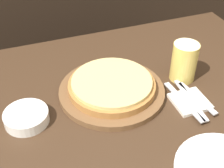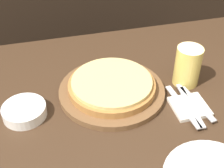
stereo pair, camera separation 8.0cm
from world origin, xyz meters
The scene contains 7 objects.
pizza_on_board centered at (0.00, 0.07, 0.79)m, with size 0.35×0.35×0.06m.
beer_glass centered at (0.27, 0.06, 0.84)m, with size 0.09×0.09×0.14m.
side_bowl centered at (-0.29, 0.03, 0.78)m, with size 0.14×0.14×0.04m.
napkin_stack centered at (0.22, -0.06, 0.77)m, with size 0.11×0.11×0.01m.
fork centered at (0.20, -0.06, 0.78)m, with size 0.03×0.21×0.00m.
dinner_knife centered at (0.22, -0.06, 0.78)m, with size 0.03×0.21×0.00m.
spoon centered at (0.25, -0.06, 0.78)m, with size 0.04×0.18×0.00m.
Camera 2 is at (-0.20, -0.71, 1.44)m, focal length 50.00 mm.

